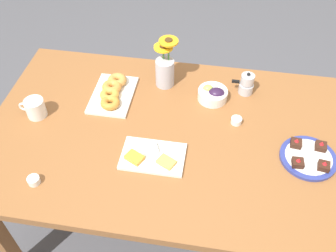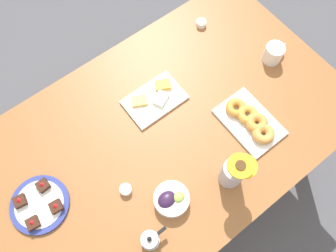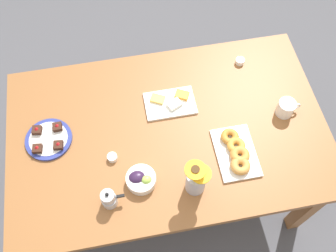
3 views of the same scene
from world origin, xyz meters
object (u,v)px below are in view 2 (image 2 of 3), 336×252
(croissant_platter, at_px, (251,121))
(moka_pot, at_px, (150,240))
(dining_table, at_px, (168,137))
(cheese_platter, at_px, (155,99))
(flower_vase, at_px, (233,173))
(jam_cup_honey, at_px, (201,23))
(dessert_plate, at_px, (39,204))
(coffee_mug, at_px, (274,53))
(jam_cup_berry, at_px, (126,190))
(grape_bowl, at_px, (171,199))

(croissant_platter, relative_size, moka_pot, 2.35)
(dining_table, bearing_deg, croissant_platter, -32.69)
(cheese_platter, relative_size, flower_vase, 1.03)
(jam_cup_honey, distance_m, dessert_plate, 1.10)
(coffee_mug, height_order, dessert_plate, coffee_mug)
(jam_cup_berry, relative_size, flower_vase, 0.19)
(jam_cup_honey, height_order, flower_vase, flower_vase)
(moka_pot, bearing_deg, jam_cup_berry, 80.70)
(dining_table, relative_size, grape_bowl, 11.51)
(dessert_plate, bearing_deg, grape_bowl, -35.76)
(jam_cup_berry, relative_size, dessert_plate, 0.21)
(coffee_mug, distance_m, dessert_plate, 1.20)
(coffee_mug, bearing_deg, grape_bowl, -163.11)
(coffee_mug, relative_size, croissant_platter, 0.44)
(jam_cup_honey, relative_size, dessert_plate, 0.21)
(croissant_platter, height_order, moka_pot, moka_pot)
(jam_cup_honey, bearing_deg, grape_bowl, -137.54)
(croissant_platter, distance_m, flower_vase, 0.27)
(grape_bowl, xyz_separation_m, flower_vase, (0.24, -0.07, 0.06))
(jam_cup_berry, height_order, flower_vase, flower_vase)
(croissant_platter, relative_size, jam_cup_honey, 5.83)
(jam_cup_honey, xyz_separation_m, moka_pot, (-0.80, -0.66, 0.03))
(cheese_platter, xyz_separation_m, croissant_platter, (0.26, -0.34, 0.01))
(croissant_platter, xyz_separation_m, jam_cup_berry, (-0.59, 0.09, -0.01))
(jam_cup_honey, height_order, dessert_plate, dessert_plate)
(croissant_platter, relative_size, flower_vase, 1.11)
(coffee_mug, height_order, jam_cup_honey, coffee_mug)
(croissant_platter, bearing_deg, coffee_mug, 30.66)
(dining_table, height_order, cheese_platter, cheese_platter)
(jam_cup_berry, bearing_deg, croissant_platter, -8.32)
(dessert_plate, relative_size, moka_pot, 1.93)
(dining_table, xyz_separation_m, moka_pot, (-0.33, -0.32, 0.13))
(croissant_platter, distance_m, moka_pot, 0.64)
(dining_table, relative_size, jam_cup_honey, 33.33)
(jam_cup_berry, bearing_deg, dessert_plate, 152.08)
(jam_cup_honey, height_order, moka_pot, moka_pot)
(cheese_platter, distance_m, jam_cup_berry, 0.42)
(cheese_platter, bearing_deg, moka_pot, -128.10)
(dining_table, xyz_separation_m, cheese_platter, (0.04, 0.15, 0.10))
(jam_cup_berry, bearing_deg, grape_bowl, -50.33)
(jam_cup_honey, bearing_deg, jam_cup_berry, -149.50)
(croissant_platter, bearing_deg, moka_pot, -168.48)
(flower_vase, height_order, moka_pot, flower_vase)
(croissant_platter, distance_m, jam_cup_honey, 0.56)
(grape_bowl, bearing_deg, jam_cup_berry, 129.67)
(coffee_mug, height_order, jam_cup_berry, coffee_mug)
(dining_table, height_order, jam_cup_berry, jam_cup_berry)
(dining_table, xyz_separation_m, flower_vase, (0.07, -0.32, 0.17))
(jam_cup_berry, xyz_separation_m, flower_vase, (0.36, -0.21, 0.07))
(dining_table, relative_size, coffee_mug, 13.07)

